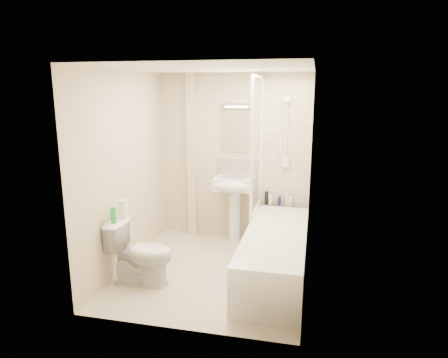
# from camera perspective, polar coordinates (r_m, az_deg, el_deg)

# --- Properties ---
(floor) EXTENTS (2.50, 2.50, 0.00)m
(floor) POSITION_cam_1_polar(r_m,az_deg,el_deg) (5.02, -1.56, -12.95)
(floor) COLOR beige
(floor) RESTS_ON ground
(wall_back) EXTENTS (2.20, 0.02, 2.40)m
(wall_back) POSITION_cam_1_polar(r_m,az_deg,el_deg) (5.83, 1.42, 3.10)
(wall_back) COLOR beige
(wall_back) RESTS_ON ground
(wall_left) EXTENTS (0.02, 2.50, 2.40)m
(wall_left) POSITION_cam_1_polar(r_m,az_deg,el_deg) (5.01, -13.92, 1.13)
(wall_left) COLOR beige
(wall_left) RESTS_ON ground
(wall_right) EXTENTS (0.02, 2.50, 2.40)m
(wall_right) POSITION_cam_1_polar(r_m,az_deg,el_deg) (4.49, 12.07, -0.13)
(wall_right) COLOR beige
(wall_right) RESTS_ON ground
(ceiling) EXTENTS (2.20, 2.50, 0.02)m
(ceiling) POSITION_cam_1_polar(r_m,az_deg,el_deg) (4.53, -1.76, 15.55)
(ceiling) COLOR white
(ceiling) RESTS_ON wall_back
(tile_back) EXTENTS (0.70, 0.01, 1.75)m
(tile_back) POSITION_cam_1_polar(r_m,az_deg,el_deg) (5.68, 8.87, 5.00)
(tile_back) COLOR beige
(tile_back) RESTS_ON wall_back
(tile_right) EXTENTS (0.01, 2.10, 1.75)m
(tile_right) POSITION_cam_1_polar(r_m,az_deg,el_deg) (4.47, 12.06, 2.76)
(tile_right) COLOR beige
(tile_right) RESTS_ON wall_right
(pipe_boxing) EXTENTS (0.12, 0.12, 2.40)m
(pipe_boxing) POSITION_cam_1_polar(r_m,az_deg,el_deg) (5.92, -4.59, 3.23)
(pipe_boxing) COLOR beige
(pipe_boxing) RESTS_ON ground
(splashback) EXTENTS (0.60, 0.02, 0.30)m
(splashback) POSITION_cam_1_polar(r_m,az_deg,el_deg) (5.84, 1.87, 1.42)
(splashback) COLOR beige
(splashback) RESTS_ON wall_back
(mirror) EXTENTS (0.46, 0.01, 0.60)m
(mirror) POSITION_cam_1_polar(r_m,az_deg,el_deg) (5.75, 1.91, 6.80)
(mirror) COLOR white
(mirror) RESTS_ON wall_back
(strip_light) EXTENTS (0.42, 0.07, 0.07)m
(strip_light) POSITION_cam_1_polar(r_m,az_deg,el_deg) (5.70, 1.89, 10.47)
(strip_light) COLOR silver
(strip_light) RESTS_ON wall_back
(bathtub) EXTENTS (0.70, 2.10, 0.55)m
(bathtub) POSITION_cam_1_polar(r_m,az_deg,el_deg) (4.81, 7.33, -10.49)
(bathtub) COLOR white
(bathtub) RESTS_ON ground
(shower_screen) EXTENTS (0.04, 0.92, 1.80)m
(shower_screen) POSITION_cam_1_polar(r_m,az_deg,el_deg) (5.28, 4.73, 4.80)
(shower_screen) COLOR white
(shower_screen) RESTS_ON bathtub
(shower_fixture) EXTENTS (0.10, 0.16, 0.99)m
(shower_fixture) POSITION_cam_1_polar(r_m,az_deg,el_deg) (5.62, 8.86, 6.16)
(shower_fixture) COLOR white
(shower_fixture) RESTS_ON wall_back
(pedestal_sink) EXTENTS (0.56, 0.50, 1.08)m
(pedestal_sink) POSITION_cam_1_polar(r_m,az_deg,el_deg) (5.68, 1.42, -1.72)
(pedestal_sink) COLOR white
(pedestal_sink) RESTS_ON ground
(bottle_black_a) EXTENTS (0.05, 0.05, 0.19)m
(bottle_black_a) POSITION_cam_1_polar(r_m,az_deg,el_deg) (5.78, 6.09, -2.67)
(bottle_black_a) COLOR black
(bottle_black_a) RESTS_ON bathtub
(bottle_white_a) EXTENTS (0.06, 0.06, 0.14)m
(bottle_white_a) POSITION_cam_1_polar(r_m,az_deg,el_deg) (5.78, 6.68, -2.96)
(bottle_white_a) COLOR white
(bottle_white_a) RESTS_ON bathtub
(bottle_blue) EXTENTS (0.05, 0.05, 0.12)m
(bottle_blue) POSITION_cam_1_polar(r_m,az_deg,el_deg) (5.78, 7.90, -3.09)
(bottle_blue) COLOR navy
(bottle_blue) RESTS_ON bathtub
(bottle_cream) EXTENTS (0.05, 0.05, 0.18)m
(bottle_cream) POSITION_cam_1_polar(r_m,az_deg,el_deg) (5.76, 8.99, -2.88)
(bottle_cream) COLOR beige
(bottle_cream) RESTS_ON bathtub
(bottle_white_b) EXTENTS (0.05, 0.05, 0.13)m
(bottle_white_b) POSITION_cam_1_polar(r_m,az_deg,el_deg) (5.76, 9.46, -3.14)
(bottle_white_b) COLOR white
(bottle_white_b) RESTS_ON bathtub
(toilet) EXTENTS (0.44, 0.74, 0.74)m
(toilet) POSITION_cam_1_polar(r_m,az_deg,el_deg) (4.69, -11.75, -10.23)
(toilet) COLOR white
(toilet) RESTS_ON ground
(toilet_roll_lower) EXTENTS (0.10, 0.10, 0.11)m
(toilet_roll_lower) POSITION_cam_1_polar(r_m,az_deg,el_deg) (4.73, -14.23, -4.71)
(toilet_roll_lower) COLOR white
(toilet_roll_lower) RESTS_ON toilet
(toilet_roll_upper) EXTENTS (0.10, 0.10, 0.10)m
(toilet_roll_upper) POSITION_cam_1_polar(r_m,az_deg,el_deg) (4.69, -14.23, -3.54)
(toilet_roll_upper) COLOR white
(toilet_roll_upper) RESTS_ON toilet_roll_lower
(green_bottle) EXTENTS (0.06, 0.06, 0.18)m
(green_bottle) POSITION_cam_1_polar(r_m,az_deg,el_deg) (4.56, -15.50, -4.99)
(green_bottle) COLOR green
(green_bottle) RESTS_ON toilet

